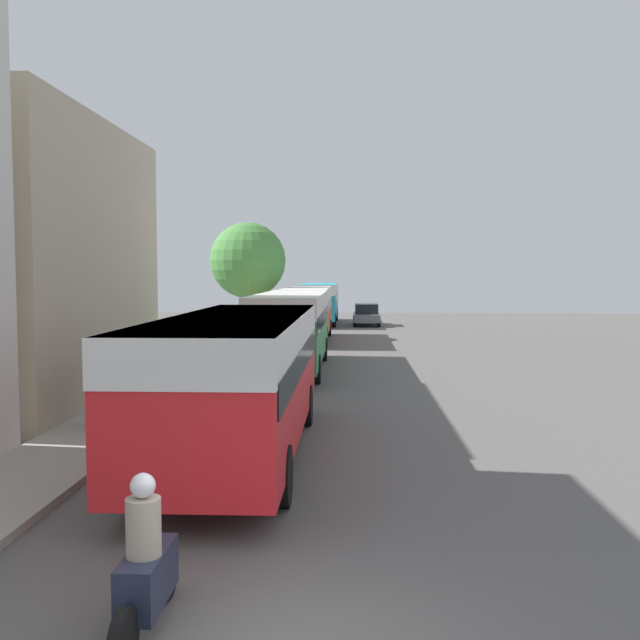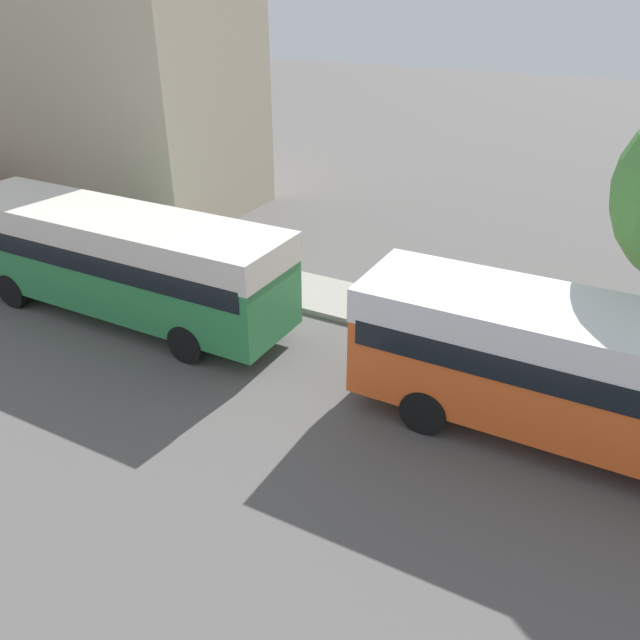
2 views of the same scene
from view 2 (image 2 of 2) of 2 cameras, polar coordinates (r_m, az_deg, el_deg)
The scene contains 3 objects.
building_midblock at distance 27.14m, azimuth -17.69°, elevation 18.37°, with size 6.34×9.94×8.07m.
bus_following at distance 17.64m, azimuth -18.25°, elevation 6.07°, with size 2.49×10.17×2.97m.
bus_third_in_line at distance 12.91m, azimuth 23.61°, elevation -3.61°, with size 2.50×9.18×2.92m.
Camera 2 is at (9.51, 32.75, 8.27)m, focal length 35.00 mm.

